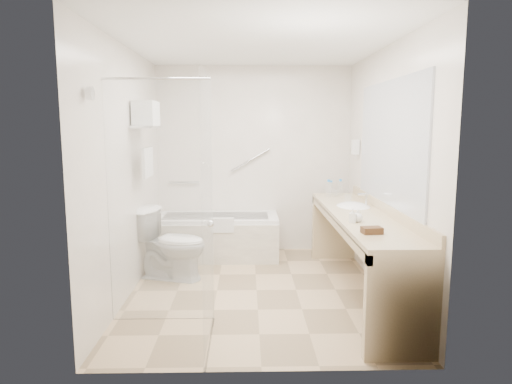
{
  "coord_description": "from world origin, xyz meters",
  "views": [
    {
      "loc": [
        -0.1,
        -4.59,
        1.72
      ],
      "look_at": [
        0.0,
        0.3,
        1.0
      ],
      "focal_mm": 32.0,
      "sensor_mm": 36.0,
      "label": 1
    }
  ],
  "objects_px": {
    "toilet": "(171,244)",
    "water_bottle_left": "(340,188)",
    "vanity_counter": "(359,234)",
    "bathtub": "(216,236)",
    "amenity_basket": "(372,230)"
  },
  "relations": [
    {
      "from": "vanity_counter",
      "to": "toilet",
      "type": "height_order",
      "value": "vanity_counter"
    },
    {
      "from": "water_bottle_left",
      "to": "bathtub",
      "type": "bearing_deg",
      "value": 171.46
    },
    {
      "from": "bathtub",
      "to": "water_bottle_left",
      "type": "xyz_separation_m",
      "value": [
        1.57,
        -0.24,
        0.67
      ]
    },
    {
      "from": "vanity_counter",
      "to": "water_bottle_left",
      "type": "relative_size",
      "value": 13.14
    },
    {
      "from": "bathtub",
      "to": "toilet",
      "type": "bearing_deg",
      "value": -118.62
    },
    {
      "from": "toilet",
      "to": "amenity_basket",
      "type": "height_order",
      "value": "amenity_basket"
    },
    {
      "from": "amenity_basket",
      "to": "water_bottle_left",
      "type": "bearing_deg",
      "value": 85.56
    },
    {
      "from": "toilet",
      "to": "vanity_counter",
      "type": "bearing_deg",
      "value": -89.01
    },
    {
      "from": "toilet",
      "to": "water_bottle_left",
      "type": "distance_m",
      "value": 2.17
    },
    {
      "from": "bathtub",
      "to": "toilet",
      "type": "height_order",
      "value": "toilet"
    },
    {
      "from": "bathtub",
      "to": "amenity_basket",
      "type": "relative_size",
      "value": 10.01
    },
    {
      "from": "amenity_basket",
      "to": "water_bottle_left",
      "type": "xyz_separation_m",
      "value": [
        0.16,
        2.01,
        0.07
      ]
    },
    {
      "from": "bathtub",
      "to": "water_bottle_left",
      "type": "distance_m",
      "value": 1.72
    },
    {
      "from": "vanity_counter",
      "to": "water_bottle_left",
      "type": "xyz_separation_m",
      "value": [
        0.04,
        1.15,
        0.3
      ]
    },
    {
      "from": "toilet",
      "to": "water_bottle_left",
      "type": "relative_size",
      "value": 3.91
    }
  ]
}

